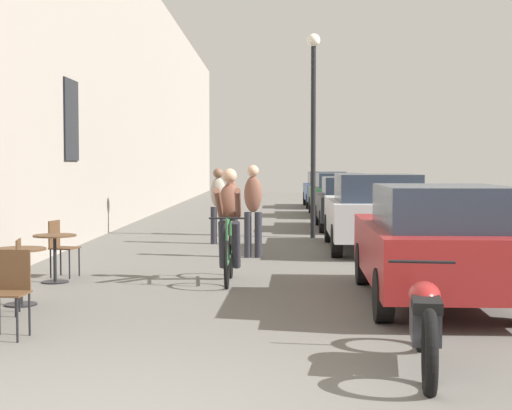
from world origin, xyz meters
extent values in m
cube|color=gray|center=(-3.45, 14.00, 4.03)|extent=(0.50, 68.00, 8.05)
cube|color=black|center=(-3.18, 11.17, 2.70)|extent=(0.04, 1.10, 1.70)
cylinder|color=black|center=(-1.50, 2.42, 0.23)|extent=(0.02, 0.02, 0.45)
cylinder|color=black|center=(-1.48, 2.75, 0.23)|extent=(0.02, 0.02, 0.45)
cube|color=#4C331E|center=(-1.65, 2.60, 0.46)|extent=(0.40, 0.40, 0.02)
cube|color=#4C331E|center=(-1.64, 2.78, 0.68)|extent=(0.34, 0.04, 0.42)
cylinder|color=black|center=(-2.13, 4.48, 0.01)|extent=(0.40, 0.40, 0.02)
cylinder|color=black|center=(-2.13, 4.48, 0.36)|extent=(0.05, 0.05, 0.67)
cylinder|color=#4C331E|center=(-2.13, 4.48, 0.71)|extent=(0.64, 0.64, 0.02)
cylinder|color=black|center=(-1.94, 3.71, 0.23)|extent=(0.02, 0.02, 0.45)
cylinder|color=black|center=(-2.00, 4.03, 0.23)|extent=(0.02, 0.02, 0.45)
cube|color=#4C331E|center=(-2.13, 3.84, 0.46)|extent=(0.44, 0.44, 0.02)
cube|color=#4C331E|center=(-1.95, 3.87, 0.68)|extent=(0.08, 0.34, 0.42)
cylinder|color=black|center=(-2.22, 6.37, 0.01)|extent=(0.40, 0.40, 0.02)
cylinder|color=black|center=(-2.22, 6.37, 0.36)|extent=(0.05, 0.05, 0.67)
cylinder|color=#4C331E|center=(-2.22, 6.37, 0.71)|extent=(0.64, 0.64, 0.02)
cylinder|color=black|center=(-2.03, 7.06, 0.23)|extent=(0.02, 0.02, 0.45)
cylinder|color=black|center=(-2.10, 6.74, 0.23)|extent=(0.02, 0.02, 0.45)
cylinder|color=black|center=(-2.34, 7.13, 0.23)|extent=(0.02, 0.02, 0.45)
cylinder|color=black|center=(-2.41, 6.81, 0.23)|extent=(0.02, 0.02, 0.45)
cube|color=#4C331E|center=(-2.22, 6.94, 0.46)|extent=(0.46, 0.46, 0.02)
cube|color=#4C331E|center=(-2.39, 6.98, 0.68)|extent=(0.10, 0.34, 0.42)
torus|color=black|center=(0.39, 5.90, 0.33)|extent=(0.05, 0.71, 0.71)
torus|color=black|center=(0.39, 6.95, 0.33)|extent=(0.05, 0.71, 0.71)
cylinder|color=#2D6B38|center=(0.39, 6.86, 0.61)|extent=(0.04, 0.21, 0.58)
cylinder|color=#2D6B38|center=(0.39, 6.36, 0.95)|extent=(0.04, 0.82, 0.14)
cylinder|color=#2D6B38|center=(0.39, 5.93, 0.67)|extent=(0.04, 0.09, 0.67)
cylinder|color=#2D6B38|center=(0.39, 6.45, 0.37)|extent=(0.04, 1.00, 0.12)
cylinder|color=black|center=(0.39, 5.95, 1.00)|extent=(0.52, 0.03, 0.03)
ellipsoid|color=black|center=(0.39, 6.77, 0.93)|extent=(0.12, 0.24, 0.06)
ellipsoid|color=brown|center=(0.39, 6.69, 1.21)|extent=(0.34, 0.35, 0.59)
sphere|color=tan|center=(0.39, 6.65, 1.60)|extent=(0.22, 0.22, 0.22)
cylinder|color=#26262D|center=(0.49, 6.61, 0.55)|extent=(0.13, 0.40, 0.75)
cylinder|color=#26262D|center=(0.29, 6.61, 0.55)|extent=(0.13, 0.40, 0.75)
cylinder|color=brown|center=(0.53, 6.30, 1.20)|extent=(0.10, 0.75, 0.48)
cylinder|color=brown|center=(0.25, 6.30, 1.20)|extent=(0.11, 0.75, 0.48)
cylinder|color=#26262D|center=(0.77, 9.59, 0.43)|extent=(0.14, 0.14, 0.87)
cylinder|color=#26262D|center=(0.58, 9.60, 0.43)|extent=(0.14, 0.14, 0.87)
ellipsoid|color=brown|center=(0.68, 9.59, 1.21)|extent=(0.35, 0.26, 0.69)
sphere|color=tan|center=(0.68, 9.59, 1.65)|extent=(0.22, 0.22, 0.22)
cylinder|color=#26262D|center=(-0.06, 12.14, 0.41)|extent=(0.14, 0.14, 0.83)
cylinder|color=#26262D|center=(-0.26, 12.14, 0.41)|extent=(0.14, 0.14, 0.83)
ellipsoid|color=#9E9384|center=(-0.16, 12.14, 1.15)|extent=(0.34, 0.24, 0.65)
sphere|color=brown|center=(-0.16, 12.14, 1.58)|extent=(0.22, 0.22, 0.22)
cylinder|color=#26262D|center=(0.11, 14.28, 0.39)|extent=(0.14, 0.14, 0.77)
cylinder|color=#26262D|center=(-0.08, 14.32, 0.39)|extent=(0.14, 0.14, 0.77)
ellipsoid|color=brown|center=(0.02, 14.30, 1.08)|extent=(0.38, 0.30, 0.61)
sphere|color=tan|center=(0.02, 14.30, 1.49)|extent=(0.22, 0.22, 0.22)
cylinder|color=black|center=(2.03, 13.66, 2.30)|extent=(0.12, 0.12, 4.60)
sphere|color=silver|center=(2.03, 13.66, 4.74)|extent=(0.32, 0.32, 0.32)
cube|color=maroon|center=(3.13, 4.87, 0.65)|extent=(1.91, 4.31, 0.69)
cube|color=#283342|center=(3.11, 4.36, 1.26)|extent=(1.56, 2.35, 0.51)
cylinder|color=black|center=(2.38, 6.30, 0.31)|extent=(0.22, 0.62, 0.61)
cylinder|color=black|center=(3.98, 6.24, 0.31)|extent=(0.22, 0.62, 0.61)
cylinder|color=black|center=(2.28, 3.50, 0.31)|extent=(0.22, 0.62, 0.61)
cube|color=#B7B7BC|center=(3.14, 11.08, 0.68)|extent=(1.95, 4.48, 0.72)
cube|color=#283342|center=(3.13, 10.54, 1.31)|extent=(1.61, 2.44, 0.54)
cylinder|color=black|center=(2.35, 12.56, 0.32)|extent=(0.22, 0.64, 0.64)
cylinder|color=black|center=(4.02, 12.52, 0.32)|extent=(0.22, 0.64, 0.64)
cylinder|color=black|center=(2.27, 9.63, 0.32)|extent=(0.22, 0.64, 0.64)
cylinder|color=black|center=(3.94, 9.59, 0.32)|extent=(0.22, 0.64, 0.64)
cube|color=black|center=(3.14, 16.33, 0.62)|extent=(1.75, 4.07, 0.66)
cube|color=#283342|center=(3.13, 15.85, 1.19)|extent=(1.45, 2.21, 0.49)
cylinder|color=black|center=(2.41, 17.68, 0.29)|extent=(0.20, 0.59, 0.58)
cylinder|color=black|center=(3.93, 17.65, 0.29)|extent=(0.20, 0.59, 0.58)
cylinder|color=black|center=(2.36, 15.02, 0.29)|extent=(0.20, 0.59, 0.58)
cylinder|color=black|center=(3.88, 14.99, 0.29)|extent=(0.20, 0.59, 0.58)
cube|color=#23512D|center=(3.29, 22.00, 0.64)|extent=(1.77, 4.19, 0.68)
cube|color=#283342|center=(3.30, 21.50, 1.23)|extent=(1.47, 2.27, 0.50)
cylinder|color=black|center=(2.49, 23.37, 0.30)|extent=(0.20, 0.60, 0.60)
cylinder|color=black|center=(4.06, 23.39, 0.30)|extent=(0.20, 0.60, 0.60)
cylinder|color=black|center=(2.52, 20.62, 0.30)|extent=(0.20, 0.60, 0.60)
cylinder|color=black|center=(4.09, 20.64, 0.30)|extent=(0.20, 0.60, 0.60)
cube|color=#384C84|center=(3.29, 27.48, 0.64)|extent=(1.72, 4.16, 0.68)
cube|color=#283342|center=(3.29, 26.98, 1.23)|extent=(1.45, 2.25, 0.50)
cylinder|color=black|center=(2.50, 28.85, 0.30)|extent=(0.19, 0.60, 0.60)
cylinder|color=black|center=(4.07, 28.85, 0.30)|extent=(0.19, 0.60, 0.60)
cylinder|color=black|center=(2.50, 26.11, 0.30)|extent=(0.19, 0.60, 0.60)
cylinder|color=black|center=(4.07, 26.11, 0.30)|extent=(0.19, 0.60, 0.60)
torus|color=black|center=(2.46, 2.26, 0.30)|extent=(0.19, 0.70, 0.69)
torus|color=black|center=(2.26, 0.83, 0.30)|extent=(0.20, 0.71, 0.70)
cube|color=#333338|center=(2.36, 1.54, 0.40)|extent=(0.34, 0.79, 0.28)
ellipsoid|color=maroon|center=(2.37, 1.64, 0.62)|extent=(0.35, 0.55, 0.24)
cube|color=black|center=(2.32, 1.27, 0.60)|extent=(0.30, 0.47, 0.10)
cylinder|color=black|center=(2.45, 2.16, 0.85)|extent=(0.62, 0.12, 0.03)
camera|label=1|loc=(1.03, -5.21, 1.77)|focal=54.87mm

